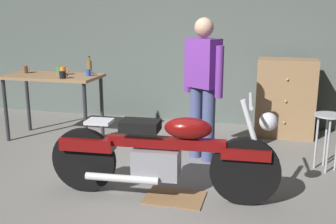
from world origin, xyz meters
TOP-DOWN VIEW (x-y plane):
  - ground_plane at (0.00, 0.00)m, footprint 12.00×12.00m
  - back_wall at (0.00, 2.80)m, footprint 8.00×0.12m
  - workbench at (-1.73, 1.35)m, footprint 1.30×0.64m
  - motorcycle at (0.21, -0.06)m, footprint 2.19×0.60m
  - person_standing at (0.38, 1.07)m, footprint 0.50×0.39m
  - shop_stool at (1.79, 1.08)m, footprint 0.32×0.32m
  - wooden_dresser at (1.36, 2.30)m, footprint 0.80×0.47m
  - drip_tray at (0.32, -0.06)m, footprint 0.56×0.40m
  - mug_green_speckled at (-1.74, 1.57)m, footprint 0.11×0.08m
  - mug_orange_travel at (-1.59, 1.40)m, footprint 0.12×0.08m
  - mug_blue_enamel at (-1.22, 1.39)m, footprint 0.10×0.07m
  - mug_brown_stoneware at (-2.19, 1.41)m, footprint 0.12×0.09m
  - mug_black_matte at (-1.44, 1.12)m, footprint 0.11×0.08m
  - bottle at (-1.29, 1.59)m, footprint 0.06×0.06m

SIDE VIEW (x-z plane):
  - ground_plane at x=0.00m, z-range 0.00..0.00m
  - drip_tray at x=0.32m, z-range 0.00..0.01m
  - motorcycle at x=0.21m, z-range -0.05..0.95m
  - shop_stool at x=1.79m, z-range 0.18..0.82m
  - wooden_dresser at x=1.36m, z-range 0.00..1.10m
  - workbench at x=-1.73m, z-range 0.34..1.24m
  - person_standing at x=0.38m, z-range 0.09..1.76m
  - mug_blue_enamel at x=-1.22m, z-range 0.90..0.99m
  - mug_black_matte at x=-1.44m, z-range 0.90..0.99m
  - mug_green_speckled at x=-1.74m, z-range 0.90..0.99m
  - mug_brown_stoneware at x=-2.19m, z-range 0.90..1.00m
  - mug_orange_travel at x=-1.59m, z-range 0.90..1.01m
  - bottle at x=-1.29m, z-range 0.88..1.12m
  - back_wall at x=0.00m, z-range 0.00..3.10m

